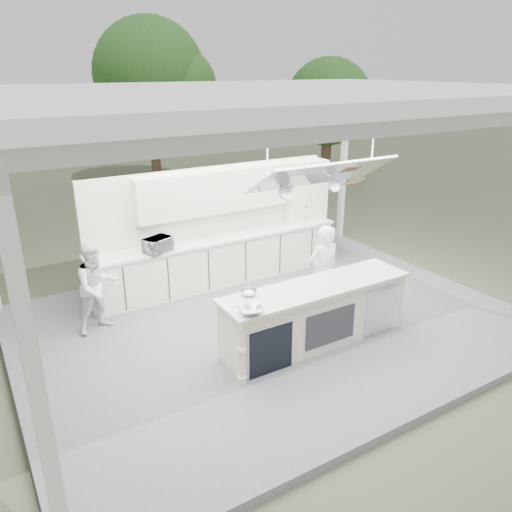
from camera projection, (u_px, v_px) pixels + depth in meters
ground at (272, 327)px, 8.45m from camera, size 90.00×90.00×0.00m
stage_deck at (272, 324)px, 8.42m from camera, size 8.00×6.00×0.12m
tent at (276, 98)px, 7.12m from camera, size 8.20×6.20×3.86m
demo_island at (315, 315)px, 7.59m from camera, size 3.10×0.79×0.95m
back_counter at (220, 259)px, 9.75m from camera, size 5.08×0.72×0.95m
back_wall_unit at (234, 206)px, 9.79m from camera, size 5.05×0.48×2.25m
tree_cluster at (92, 96)px, 15.00m from camera, size 19.55×9.40×5.85m
head_chef at (323, 272)px, 8.30m from camera, size 0.60×0.41×1.62m
sous_chef at (97, 287)px, 7.89m from camera, size 0.85×0.73×1.50m
toaster_oven at (158, 245)px, 8.74m from camera, size 0.56×0.48×0.26m
bowl_large at (251, 310)px, 6.60m from camera, size 0.40×0.40×0.08m
bowl_small at (249, 293)px, 7.13m from camera, size 0.27×0.27×0.08m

